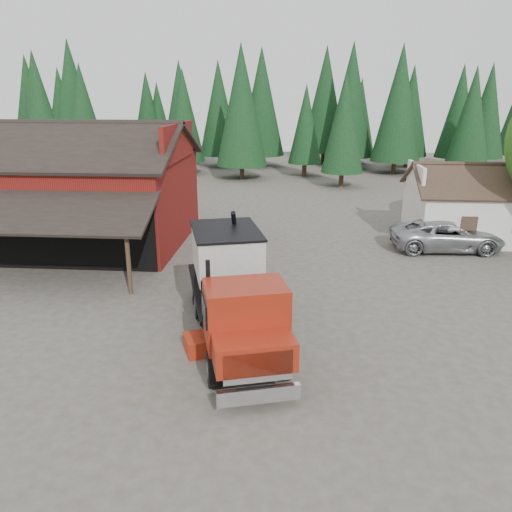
{
  "coord_description": "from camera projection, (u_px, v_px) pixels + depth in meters",
  "views": [
    {
      "loc": [
        1.69,
        -18.2,
        8.61
      ],
      "look_at": [
        0.02,
        2.5,
        1.8
      ],
      "focal_mm": 35.0,
      "sensor_mm": 36.0,
      "label": 1
    }
  ],
  "objects": [
    {
      "name": "ground",
      "position": [
        251.0,
        318.0,
        20.05
      ],
      "size": [
        120.0,
        120.0,
        0.0
      ],
      "primitive_type": "plane",
      "color": "#494439",
      "rests_on": "ground"
    },
    {
      "name": "silver_car",
      "position": [
        447.0,
        235.0,
        28.45
      ],
      "size": [
        6.35,
        3.17,
        1.73
      ],
      "primitive_type": "imported",
      "rotation": [
        0.0,
        0.0,
        1.62
      ],
      "color": "#A8AAB0",
      "rests_on": "ground"
    },
    {
      "name": "equip_box",
      "position": [
        196.0,
        345.0,
        17.28
      ],
      "size": [
        1.07,
        1.29,
        0.6
      ],
      "primitive_type": "cube",
      "rotation": [
        0.0,
        0.0,
        0.4
      ],
      "color": "maroon",
      "rests_on": "ground"
    },
    {
      "name": "feed_truck",
      "position": [
        233.0,
        286.0,
        17.91
      ],
      "size": [
        4.97,
        9.79,
        4.27
      ],
      "rotation": [
        0.0,
        0.0,
        0.27
      ],
      "color": "black",
      "rests_on": "ground"
    },
    {
      "name": "conifer_backdrop",
      "position": [
        282.0,
        168.0,
        59.83
      ],
      "size": [
        76.0,
        16.0,
        16.0
      ],
      "primitive_type": null,
      "color": "black",
      "rests_on": "ground"
    },
    {
      "name": "near_pine_a",
      "position": [
        42.0,
        118.0,
        46.26
      ],
      "size": [
        4.4,
        4.4,
        11.4
      ],
      "color": "#382619",
      "rests_on": "ground"
    },
    {
      "name": "farmhouse",
      "position": [
        478.0,
        211.0,
        30.84
      ],
      "size": [
        8.6,
        6.42,
        4.65
      ],
      "color": "silver",
      "rests_on": "ground"
    },
    {
      "name": "red_barn",
      "position": [
        80.0,
        198.0,
        29.43
      ],
      "size": [
        12.8,
        13.63,
        7.18
      ],
      "color": "maroon",
      "rests_on": "ground"
    },
    {
      "name": "near_pine_b",
      "position": [
        344.0,
        124.0,
        46.17
      ],
      "size": [
        3.96,
        3.96,
        10.4
      ],
      "color": "#382619",
      "rests_on": "ground"
    },
    {
      "name": "near_pine_d",
      "position": [
        241.0,
        105.0,
        50.25
      ],
      "size": [
        5.28,
        5.28,
        13.4
      ],
      "color": "#382619",
      "rests_on": "ground"
    }
  ]
}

